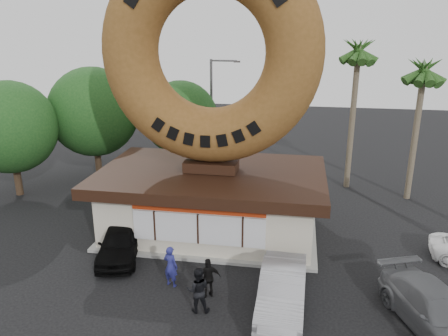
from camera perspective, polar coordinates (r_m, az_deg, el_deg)
ground at (r=17.89m, az=-5.53°, el=-16.47°), size 90.00×90.00×0.00m
donut_shop at (r=22.21m, az=-1.63°, el=-4.07°), size 11.20×7.20×3.80m
giant_donut at (r=20.64m, az=-1.81°, el=14.79°), size 10.31×2.63×10.31m
tree_west at (r=30.90m, az=-16.66°, el=7.03°), size 6.00×6.00×7.65m
tree_mid at (r=30.91m, az=-5.67°, el=6.52°), size 5.20×5.20×6.63m
tree_far at (r=29.40m, az=-26.17°, el=4.80°), size 5.60×5.60×7.14m
palm_near at (r=28.44m, az=17.11°, el=13.79°), size 2.60×2.60×9.75m
palm_far at (r=27.68m, az=24.61°, el=10.95°), size 2.60×2.60×8.75m
street_lamp at (r=31.29m, az=-1.38°, el=7.60°), size 2.11×0.20×8.00m
person_left at (r=18.19m, az=-6.98°, el=-12.61°), size 0.74×0.61×1.76m
person_center at (r=16.65m, az=-3.44°, el=-15.61°), size 0.98×0.83×1.79m
person_right at (r=17.46m, az=-2.03°, el=-14.14°), size 1.03×0.76×1.63m
car_black at (r=20.77m, az=-13.45°, el=-9.37°), size 2.64×4.56×1.46m
car_silver at (r=16.95m, az=7.60°, el=-15.52°), size 1.76×4.78×1.56m
car_grey at (r=17.47m, az=25.95°, el=-16.43°), size 3.73×5.50×1.48m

